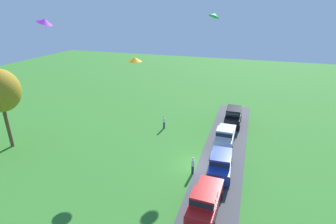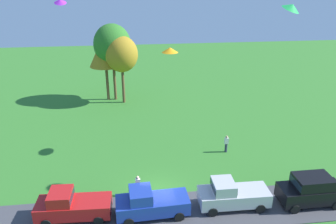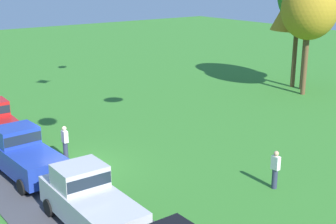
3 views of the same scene
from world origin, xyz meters
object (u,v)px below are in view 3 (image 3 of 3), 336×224
tree_lone_near (299,3)px  tree_left_of_center (310,9)px  car_pickup_near_entrance (88,199)px  person_watching_sky (65,142)px  car_pickup_far_end (23,153)px  person_beside_suv (275,169)px

tree_lone_near → tree_left_of_center: size_ratio=1.01×
car_pickup_near_entrance → person_watching_sky: bearing=161.7°
person_watching_sky → tree_lone_near: (-3.18, 21.61, 5.80)m
tree_lone_near → tree_left_of_center: (2.09, -1.38, -0.27)m
car_pickup_far_end → car_pickup_near_entrance: (5.82, 0.23, 0.00)m
car_pickup_far_end → person_watching_sky: size_ratio=2.97×
car_pickup_near_entrance → tree_lone_near: 26.27m
person_beside_suv → tree_left_of_center: bearing=123.4°
car_pickup_far_end → tree_left_of_center: (-1.81, 22.61, 5.30)m
car_pickup_far_end → person_beside_suv: bearing=46.0°
tree_left_of_center → car_pickup_near_entrance: bearing=-71.2°
person_watching_sky → tree_lone_near: 22.60m
car_pickup_near_entrance → tree_left_of_center: bearing=108.8°
car_pickup_near_entrance → person_beside_suv: (1.98, 7.84, -0.23)m
tree_lone_near → car_pickup_near_entrance: bearing=-67.8°
car_pickup_near_entrance → person_watching_sky: size_ratio=2.94×
person_watching_sky → tree_left_of_center: size_ratio=0.20×
person_watching_sky → tree_lone_near: tree_lone_near is taller
person_beside_suv → person_watching_sky: size_ratio=1.00×
car_pickup_far_end → tree_lone_near: tree_lone_near is taller
person_watching_sky → tree_lone_near: size_ratio=0.19×
car_pickup_near_entrance → car_pickup_far_end: bearing=-177.7°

